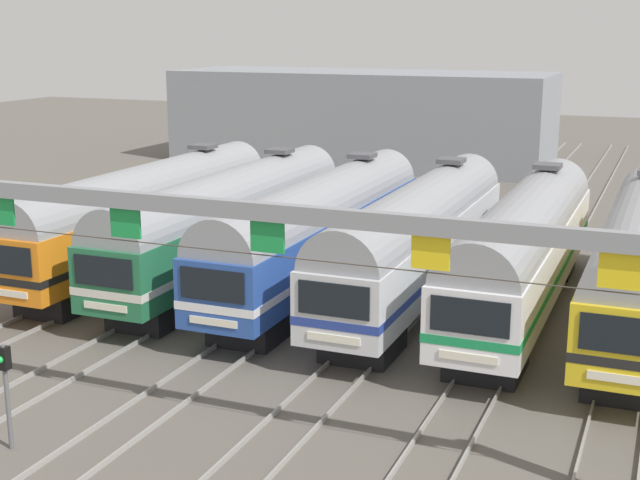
{
  "coord_description": "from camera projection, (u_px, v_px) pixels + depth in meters",
  "views": [
    {
      "loc": [
        11.21,
        -32.51,
        10.64
      ],
      "look_at": [
        -0.93,
        -2.77,
        2.86
      ],
      "focal_mm": 49.69,
      "sensor_mm": 36.0,
      "label": 1
    }
  ],
  "objects": [
    {
      "name": "commuter_train_orange",
      "position": [
        148.0,
        211.0,
        39.03
      ],
      "size": [
        2.88,
        18.06,
        5.05
      ],
      "color": "orange",
      "rests_on": "ground"
    },
    {
      "name": "catenary_gantry",
      "position": [
        194.0,
        240.0,
        22.47
      ],
      "size": [
        25.82,
        0.44,
        6.97
      ],
      "color": "gray",
      "rests_on": "ground"
    },
    {
      "name": "commuter_train_silver",
      "position": [
        418.0,
        236.0,
        34.49
      ],
      "size": [
        2.88,
        18.06,
        5.05
      ],
      "color": "silver",
      "rests_on": "ground"
    },
    {
      "name": "track_bed",
      "position": [
        464.0,
        214.0,
        51.16
      ],
      "size": [
        22.08,
        70.0,
        0.15
      ],
      "color": "gray",
      "rests_on": "ground"
    },
    {
      "name": "ground_plane",
      "position": [
        367.0,
        296.0,
        35.88
      ],
      "size": [
        160.0,
        160.0,
        0.0
      ],
      "primitive_type": "plane",
      "color": "#5B564F"
    },
    {
      "name": "commuter_train_white",
      "position": [
        524.0,
        245.0,
        32.98
      ],
      "size": [
        2.88,
        18.06,
        5.05
      ],
      "color": "white",
      "rests_on": "ground"
    },
    {
      "name": "maintenance_building",
      "position": [
        361.0,
        117.0,
        70.3
      ],
      "size": [
        29.54,
        10.0,
        7.2
      ],
      "primitive_type": "cube",
      "color": "gray",
      "rests_on": "ground"
    },
    {
      "name": "yard_signal_mast",
      "position": [
        5.0,
        377.0,
        22.42
      ],
      "size": [
        0.28,
        0.35,
        2.84
      ],
      "color": "#59595E",
      "rests_on": "ground"
    },
    {
      "name": "commuter_train_blue",
      "position": [
        320.0,
        227.0,
        36.0
      ],
      "size": [
        2.88,
        18.06,
        5.05
      ],
      "color": "#284C9E",
      "rests_on": "ground"
    },
    {
      "name": "commuter_train_green",
      "position": [
        230.0,
        219.0,
        37.51
      ],
      "size": [
        2.88,
        18.06,
        5.05
      ],
      "color": "#236B42",
      "rests_on": "ground"
    }
  ]
}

